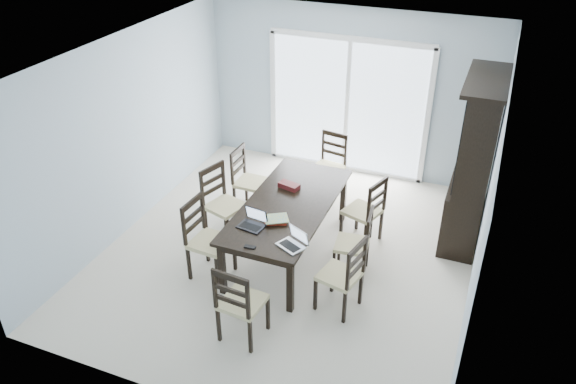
% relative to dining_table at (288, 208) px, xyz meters
% --- Properties ---
extents(floor, '(5.00, 5.00, 0.00)m').
position_rel_dining_table_xyz_m(floor, '(0.00, 0.00, -0.67)').
color(floor, beige).
rests_on(floor, ground).
extents(ceiling, '(5.00, 5.00, 0.00)m').
position_rel_dining_table_xyz_m(ceiling, '(0.00, 0.00, 1.93)').
color(ceiling, white).
rests_on(ceiling, back_wall).
extents(back_wall, '(4.50, 0.02, 2.60)m').
position_rel_dining_table_xyz_m(back_wall, '(0.00, 2.50, 0.63)').
color(back_wall, '#A1B4C1').
rests_on(back_wall, floor).
extents(wall_left, '(0.02, 5.00, 2.60)m').
position_rel_dining_table_xyz_m(wall_left, '(-2.25, 0.00, 0.63)').
color(wall_left, '#A1B4C1').
rests_on(wall_left, floor).
extents(wall_right, '(0.02, 5.00, 2.60)m').
position_rel_dining_table_xyz_m(wall_right, '(2.25, 0.00, 0.63)').
color(wall_right, '#A1B4C1').
rests_on(wall_right, floor).
extents(balcony, '(4.50, 2.00, 0.10)m').
position_rel_dining_table_xyz_m(balcony, '(0.00, 3.50, -0.72)').
color(balcony, gray).
rests_on(balcony, ground).
extents(railing, '(4.50, 0.06, 1.10)m').
position_rel_dining_table_xyz_m(railing, '(0.00, 4.50, -0.12)').
color(railing, '#99999E').
rests_on(railing, balcony).
extents(dining_table, '(1.00, 2.20, 0.75)m').
position_rel_dining_table_xyz_m(dining_table, '(0.00, 0.00, 0.00)').
color(dining_table, black).
rests_on(dining_table, floor).
extents(china_hutch, '(0.50, 1.38, 2.20)m').
position_rel_dining_table_xyz_m(china_hutch, '(2.02, 1.25, 0.40)').
color(china_hutch, black).
rests_on(china_hutch, floor).
extents(sliding_door, '(2.52, 0.05, 2.18)m').
position_rel_dining_table_xyz_m(sliding_door, '(0.00, 2.48, 0.41)').
color(sliding_door, silver).
rests_on(sliding_door, floor).
extents(chair_left_near, '(0.48, 0.47, 1.17)m').
position_rel_dining_table_xyz_m(chair_left_near, '(-0.80, -0.74, -0.05)').
color(chair_left_near, black).
rests_on(chair_left_near, floor).
extents(chair_left_mid, '(0.55, 0.54, 1.15)m').
position_rel_dining_table_xyz_m(chair_left_mid, '(-1.00, 0.07, -0.06)').
color(chair_left_mid, black).
rests_on(chair_left_mid, floor).
extents(chair_left_far, '(0.43, 0.42, 1.09)m').
position_rel_dining_table_xyz_m(chair_left_far, '(-0.97, 0.78, -0.10)').
color(chair_left_far, black).
rests_on(chair_left_far, floor).
extents(chair_right_near, '(0.50, 0.49, 1.09)m').
position_rel_dining_table_xyz_m(chair_right_near, '(0.99, -0.76, -0.10)').
color(chair_right_near, black).
rests_on(chair_right_near, floor).
extents(chair_right_mid, '(0.44, 0.43, 1.04)m').
position_rel_dining_table_xyz_m(chair_right_mid, '(0.94, -0.09, -0.12)').
color(chair_right_mid, black).
rests_on(chair_right_mid, floor).
extents(chair_right_far, '(0.54, 0.53, 1.11)m').
position_rel_dining_table_xyz_m(chair_right_far, '(0.88, 0.58, -0.09)').
color(chair_right_far, black).
rests_on(chair_right_far, floor).
extents(chair_end_near, '(0.45, 0.46, 1.12)m').
position_rel_dining_table_xyz_m(chair_end_near, '(0.09, -1.62, -0.08)').
color(chair_end_near, black).
rests_on(chair_end_near, floor).
extents(chair_end_far, '(0.48, 0.49, 1.11)m').
position_rel_dining_table_xyz_m(chair_end_far, '(0.02, 1.65, -0.09)').
color(chair_end_far, black).
rests_on(chair_end_far, floor).
extents(laptop_dark, '(0.32, 0.24, 0.20)m').
position_rel_dining_table_xyz_m(laptop_dark, '(-0.21, -0.64, 0.13)').
color(laptop_dark, black).
rests_on(laptop_dark, dining_table).
extents(laptop_silver, '(0.35, 0.31, 0.20)m').
position_rel_dining_table_xyz_m(laptop_silver, '(0.35, -0.82, 0.13)').
color(laptop_silver, '#BBBBBD').
rests_on(laptop_silver, dining_table).
extents(book_stack, '(0.34, 0.32, 0.05)m').
position_rel_dining_table_xyz_m(book_stack, '(0.01, -0.42, 0.10)').
color(book_stack, maroon).
rests_on(book_stack, dining_table).
extents(cell_phone, '(0.13, 0.07, 0.01)m').
position_rel_dining_table_xyz_m(cell_phone, '(-0.05, -1.00, 0.08)').
color(cell_phone, black).
rests_on(cell_phone, dining_table).
extents(game_box, '(0.29, 0.19, 0.07)m').
position_rel_dining_table_xyz_m(game_box, '(-0.13, 0.35, 0.11)').
color(game_box, '#4C0F17').
rests_on(game_box, dining_table).
extents(hot_tub, '(2.23, 2.05, 1.04)m').
position_rel_dining_table_xyz_m(hot_tub, '(-0.31, 3.63, -0.15)').
color(hot_tub, brown).
rests_on(hot_tub, balcony).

